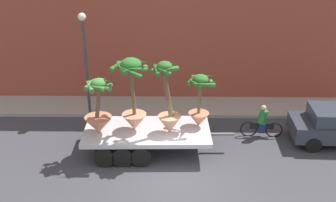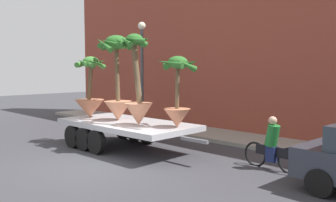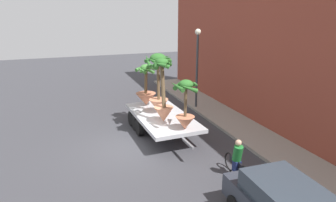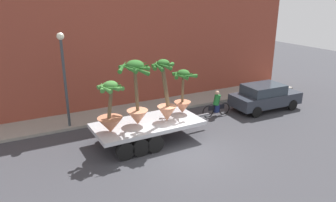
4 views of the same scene
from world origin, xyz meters
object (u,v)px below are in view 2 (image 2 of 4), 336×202
(potted_palm_rear, at_px, (117,79))
(potted_palm_front, at_px, (137,89))
(potted_palm_middle, at_px, (90,95))
(street_lamp, at_px, (142,60))
(flatbed_trailer, at_px, (123,127))
(potted_palm_extra, at_px, (177,95))
(cyclist, at_px, (272,146))

(potted_palm_rear, bearing_deg, potted_palm_front, -9.45)
(potted_palm_middle, bearing_deg, street_lamp, 107.63)
(flatbed_trailer, xyz_separation_m, potted_palm_extra, (2.34, 0.35, 1.26))
(flatbed_trailer, xyz_separation_m, potted_palm_middle, (-1.62, -0.27, 1.08))
(potted_palm_rear, relative_size, potted_palm_extra, 1.35)
(potted_palm_middle, height_order, potted_palm_extra, potted_palm_middle)
(flatbed_trailer, distance_m, street_lamp, 4.99)
(potted_palm_rear, relative_size, potted_palm_middle, 1.31)
(potted_palm_middle, height_order, potted_palm_front, potted_palm_front)
(potted_palm_extra, xyz_separation_m, street_lamp, (-5.11, 2.98, 1.21))
(flatbed_trailer, height_order, potted_palm_middle, potted_palm_middle)
(potted_palm_middle, height_order, street_lamp, street_lamp)
(potted_palm_front, distance_m, potted_palm_extra, 1.40)
(flatbed_trailer, bearing_deg, potted_palm_rear, 178.89)
(flatbed_trailer, distance_m, cyclist, 5.30)
(potted_palm_rear, bearing_deg, street_lamp, 126.78)
(potted_palm_middle, relative_size, potted_palm_extra, 1.03)
(flatbed_trailer, height_order, potted_palm_front, potted_palm_front)
(potted_palm_extra, relative_size, cyclist, 1.22)
(cyclist, bearing_deg, potted_palm_extra, -161.90)
(cyclist, bearing_deg, potted_palm_middle, -167.22)
(potted_palm_extra, bearing_deg, flatbed_trailer, -171.56)
(potted_palm_extra, bearing_deg, potted_palm_rear, -172.58)
(potted_palm_front, xyz_separation_m, potted_palm_extra, (1.26, 0.57, -0.16))
(potted_palm_rear, xyz_separation_m, cyclist, (5.43, 1.26, -1.80))
(flatbed_trailer, xyz_separation_m, potted_palm_rear, (-0.28, 0.01, 1.71))
(potted_palm_extra, height_order, street_lamp, street_lamp)
(potted_palm_front, relative_size, cyclist, 1.62)
(potted_palm_rear, xyz_separation_m, street_lamp, (-2.48, 3.32, 0.76))
(potted_palm_extra, distance_m, cyclist, 3.24)
(potted_palm_front, xyz_separation_m, street_lamp, (-3.85, 3.55, 1.05))
(cyclist, xyz_separation_m, street_lamp, (-7.92, 2.06, 2.56))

